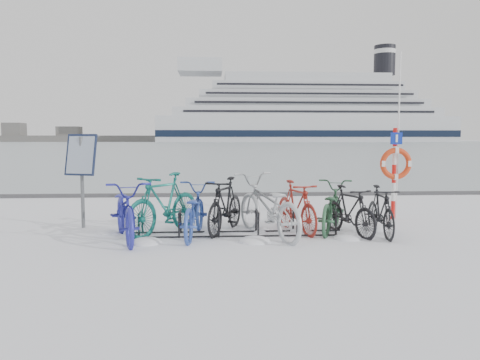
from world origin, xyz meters
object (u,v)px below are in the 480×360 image
at_px(info_board, 81,160).
at_px(cruise_ferry, 304,116).
at_px(lifebuoy_station, 396,164).
at_px(bike_rack, 238,225).

height_order(info_board, cruise_ferry, cruise_ferry).
height_order(info_board, lifebuoy_station, lifebuoy_station).
distance_m(info_board, lifebuoy_station, 6.68).
xyz_separation_m(bike_rack, info_board, (-3.08, 0.87, 1.18)).
xyz_separation_m(lifebuoy_station, cruise_ferry, (42.32, 224.29, 11.92)).
bearing_deg(lifebuoy_station, bike_rack, -157.62).
bearing_deg(info_board, cruise_ferry, 95.57).
height_order(lifebuoy_station, cruise_ferry, cruise_ferry).
relative_size(info_board, cruise_ferry, 0.01).
bearing_deg(info_board, lifebuoy_station, 23.01).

